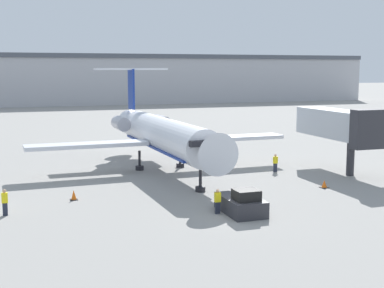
{
  "coord_description": "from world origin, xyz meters",
  "views": [
    {
      "loc": [
        -13.98,
        -31.37,
        9.56
      ],
      "look_at": [
        0.0,
        9.99,
        3.47
      ],
      "focal_mm": 50.0,
      "sensor_mm": 36.0,
      "label": 1
    }
  ],
  "objects": [
    {
      "name": "worker_on_apron",
      "position": [
        -14.69,
        5.09,
        0.94
      ],
      "size": [
        0.4,
        0.25,
        1.78
      ],
      "color": "#232838",
      "rests_on": "ground"
    },
    {
      "name": "terminal_building",
      "position": [
        0.0,
        120.0,
        6.95
      ],
      "size": [
        180.0,
        16.8,
        13.84
      ],
      "color": "#B2B2B7",
      "rests_on": "ground"
    },
    {
      "name": "traffic_cone_right",
      "position": [
        9.92,
        5.6,
        0.3
      ],
      "size": [
        0.64,
        0.64,
        0.63
      ],
      "color": "black",
      "rests_on": "ground"
    },
    {
      "name": "worker_near_tug",
      "position": [
        -1.23,
        1.0,
        0.88
      ],
      "size": [
        0.4,
        0.24,
        1.69
      ],
      "color": "#232838",
      "rests_on": "ground"
    },
    {
      "name": "ground_plane",
      "position": [
        0.0,
        0.0,
        0.0
      ],
      "size": [
        600.0,
        600.0,
        0.0
      ],
      "primitive_type": "plane",
      "color": "gray"
    },
    {
      "name": "worker_by_wing",
      "position": [
        9.31,
        13.02,
        0.89
      ],
      "size": [
        0.4,
        0.24,
        1.71
      ],
      "color": "#232838",
      "rests_on": "ground"
    },
    {
      "name": "traffic_cone_left",
      "position": [
        -9.92,
        7.99,
        0.35
      ],
      "size": [
        0.55,
        0.55,
        0.74
      ],
      "color": "black",
      "rests_on": "ground"
    },
    {
      "name": "pushback_tug",
      "position": [
        0.3,
        0.64,
        0.66
      ],
      "size": [
        2.25,
        4.13,
        1.8
      ],
      "color": "#2D2D33",
      "rests_on": "ground"
    },
    {
      "name": "jet_bridge",
      "position": [
        15.01,
        11.29,
        4.44
      ],
      "size": [
        3.2,
        10.71,
        6.19
      ],
      "color": "#2D2D33",
      "rests_on": "ground"
    },
    {
      "name": "airplane_main",
      "position": [
        -0.49,
        17.27,
        3.49
      ],
      "size": [
        25.41,
        26.1,
        9.73
      ],
      "color": "silver",
      "rests_on": "ground"
    }
  ]
}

